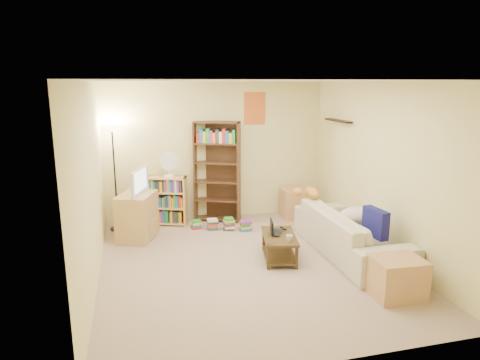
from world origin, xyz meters
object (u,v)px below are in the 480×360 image
at_px(tall_bookshelf, 217,169).
at_px(short_bookshelf, 167,201).
at_px(floor_lamp, 113,146).
at_px(end_cabinet, 397,277).
at_px(mug, 289,238).
at_px(side_table, 295,203).
at_px(sofa, 350,232).
at_px(tabby_cat, 309,192).
at_px(laptop, 280,233).
at_px(tv_stand, 137,216).
at_px(desk_fan, 169,164).
at_px(coffee_table, 279,244).
at_px(television, 135,182).

height_order(tall_bookshelf, short_bookshelf, tall_bookshelf).
distance_m(floor_lamp, end_cabinet, 4.77).
height_order(mug, side_table, side_table).
distance_m(sofa, tall_bookshelf, 2.65).
xyz_separation_m(tabby_cat, laptop, (-0.76, -0.74, -0.37)).
distance_m(laptop, short_bookshelf, 2.38).
xyz_separation_m(sofa, tv_stand, (-3.02, 1.41, 0.05)).
distance_m(desk_fan, side_table, 2.45).
distance_m(coffee_table, short_bookshelf, 2.42).
xyz_separation_m(tabby_cat, mug, (-0.74, -1.06, -0.34)).
distance_m(tabby_cat, mug, 1.33).
xyz_separation_m(tabby_cat, short_bookshelf, (-2.20, 1.15, -0.31)).
relative_size(laptop, television, 0.53).
height_order(tabby_cat, floor_lamp, floor_lamp).
relative_size(mug, floor_lamp, 0.06).
xyz_separation_m(laptop, short_bookshelf, (-1.44, 1.90, 0.06)).
xyz_separation_m(tall_bookshelf, side_table, (1.44, -0.18, -0.69)).
xyz_separation_m(mug, television, (-2.00, 1.61, 0.55)).
height_order(tabby_cat, tv_stand, tabby_cat).
xyz_separation_m(tabby_cat, side_table, (0.14, 0.99, -0.47)).
height_order(coffee_table, tv_stand, tv_stand).
relative_size(tabby_cat, desk_fan, 1.17).
bearing_deg(end_cabinet, tall_bookshelf, 113.87).
distance_m(coffee_table, tall_bookshelf, 2.16).
height_order(laptop, mug, mug).
bearing_deg(sofa, tv_stand, 65.18).
bearing_deg(sofa, side_table, 4.58).
distance_m(laptop, tall_bookshelf, 2.07).
bearing_deg(end_cabinet, short_bookshelf, 125.57).
bearing_deg(tall_bookshelf, tabby_cat, -18.42).
bearing_deg(laptop, side_table, 0.18).
height_order(tabby_cat, mug, tabby_cat).
relative_size(mug, tall_bookshelf, 0.06).
bearing_deg(coffee_table, end_cabinet, -42.88).
bearing_deg(tv_stand, tabby_cat, 10.22).
relative_size(sofa, television, 3.24).
bearing_deg(side_table, tall_bookshelf, 172.87).
distance_m(short_bookshelf, desk_fan, 0.67).
bearing_deg(side_table, television, -171.36).
distance_m(side_table, end_cabinet, 3.17).
height_order(television, short_bookshelf, television).
distance_m(short_bookshelf, floor_lamp, 1.33).
distance_m(tabby_cat, tv_stand, 2.81).
relative_size(tall_bookshelf, side_table, 3.32).
height_order(floor_lamp, side_table, floor_lamp).
bearing_deg(floor_lamp, tall_bookshelf, 2.64).
height_order(side_table, end_cabinet, side_table).
bearing_deg(laptop, sofa, -68.51).
xyz_separation_m(television, end_cabinet, (2.93, -2.74, -0.71)).
height_order(sofa, desk_fan, desk_fan).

